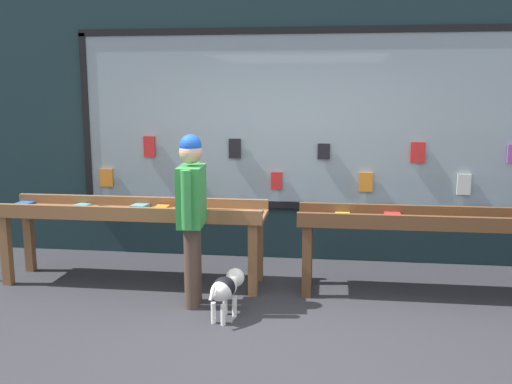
{
  "coord_description": "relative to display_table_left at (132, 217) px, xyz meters",
  "views": [
    {
      "loc": [
        0.46,
        -4.44,
        2.03
      ],
      "look_at": [
        -0.24,
        1.0,
        1.05
      ],
      "focal_mm": 40.0,
      "sensor_mm": 36.0,
      "label": 1
    }
  ],
  "objects": [
    {
      "name": "shopfront_facade",
      "position": [
        1.63,
        1.19,
        0.92
      ],
      "size": [
        7.61,
        0.29,
        3.27
      ],
      "color": "#192D33",
      "rests_on": "ground_plane"
    },
    {
      "name": "display_table_left",
      "position": [
        0.0,
        0.0,
        0.0
      ],
      "size": [
        2.82,
        0.64,
        0.88
      ],
      "color": "brown",
      "rests_on": "ground_plane"
    },
    {
      "name": "display_table_right",
      "position": [
        3.15,
        -0.0,
        -0.01
      ],
      "size": [
        2.82,
        0.57,
        0.87
      ],
      "color": "brown",
      "rests_on": "ground_plane"
    },
    {
      "name": "person_browsing",
      "position": [
        0.78,
        -0.56,
        0.24
      ],
      "size": [
        0.25,
        0.65,
        1.64
      ],
      "rotation": [
        0.0,
        0.0,
        1.64
      ],
      "color": "#4C382D",
      "rests_on": "ground_plane"
    },
    {
      "name": "ground_plane",
      "position": [
        1.58,
        -1.2,
        -0.71
      ],
      "size": [
        40.0,
        40.0,
        0.0
      ],
      "primitive_type": "plane",
      "color": "#2D2D33"
    },
    {
      "name": "small_dog",
      "position": [
        1.15,
        -0.84,
        -0.43
      ],
      "size": [
        0.3,
        0.56,
        0.41
      ],
      "rotation": [
        0.0,
        0.0,
        1.27
      ],
      "color": "white",
      "rests_on": "ground_plane"
    }
  ]
}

